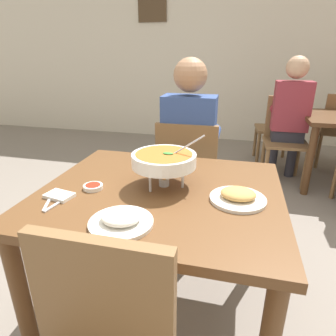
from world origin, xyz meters
TOP-DOWN VIEW (x-y plane):
  - ground_plane at (0.00, 0.00)m, footprint 16.00×16.00m
  - cafe_rear_partition at (0.00, 3.63)m, footprint 10.00×0.10m
  - picture_frame_hung at (-1.07, 3.57)m, footprint 0.44×0.03m
  - dining_table_main at (0.00, 0.00)m, footprint 1.10×0.96m
  - chair_diner_main at (-0.00, 0.77)m, footprint 0.44×0.44m
  - diner_main at (0.00, 0.80)m, footprint 0.40×0.45m
  - curry_bowl at (0.01, 0.05)m, footprint 0.33×0.30m
  - rice_plate at (-0.06, -0.32)m, footprint 0.24×0.24m
  - appetizer_plate at (0.35, -0.03)m, footprint 0.24×0.24m
  - sauce_dish at (-0.31, -0.07)m, footprint 0.09×0.09m
  - napkin_folded at (-0.41, -0.18)m, footprint 0.13×0.10m
  - fork_utensil at (-0.43, -0.23)m, footprint 0.07×0.16m
  - spoon_utensil at (-0.38, -0.23)m, footprint 0.04×0.17m
  - chair_bg_middle at (0.83, 2.11)m, footprint 0.45×0.45m
  - chair_bg_right at (0.87, 2.65)m, footprint 0.46×0.46m
  - patron_bg_middle at (0.85, 2.10)m, footprint 0.40×0.45m

SIDE VIEW (x-z plane):
  - ground_plane at x=0.00m, z-range 0.00..0.00m
  - chair_diner_main at x=0.00m, z-range 0.06..0.96m
  - chair_bg_middle at x=0.83m, z-range 0.06..0.96m
  - chair_bg_right at x=0.87m, z-range 0.06..0.96m
  - dining_table_main at x=0.00m, z-range 0.26..1.00m
  - fork_utensil at x=-0.43m, z-range 0.74..0.75m
  - spoon_utensil at x=-0.38m, z-range 0.74..0.75m
  - diner_main at x=0.00m, z-range 0.09..1.40m
  - patron_bg_middle at x=0.85m, z-range 0.09..1.40m
  - napkin_folded at x=-0.41m, z-range 0.74..0.76m
  - sauce_dish at x=-0.31m, z-range 0.74..0.76m
  - rice_plate at x=-0.06m, z-range 0.73..0.79m
  - appetizer_plate at x=0.35m, z-range 0.73..0.79m
  - curry_bowl at x=0.01m, z-range 0.74..1.00m
  - cafe_rear_partition at x=0.00m, z-range 0.00..3.00m
  - picture_frame_hung at x=-1.07m, z-range 1.77..2.33m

